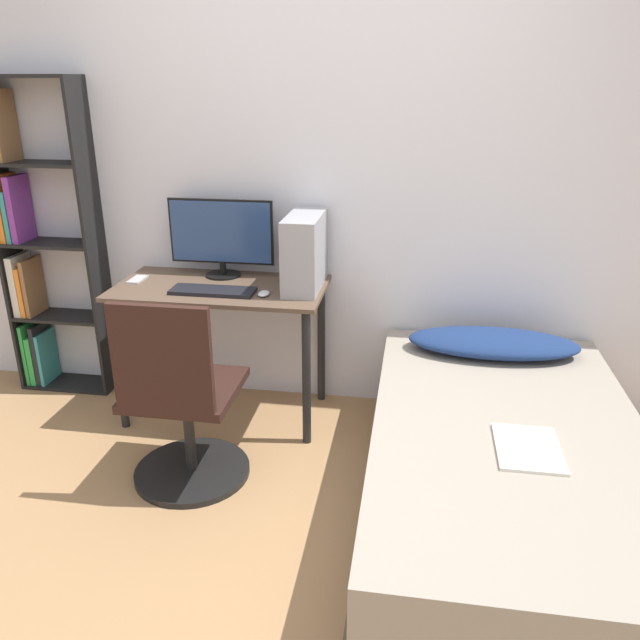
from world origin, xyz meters
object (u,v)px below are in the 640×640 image
office_chair (182,414)px  pc_tower (305,252)px  bed (504,473)px  bookshelf (36,246)px  monitor (221,235)px  keyboard (213,291)px

office_chair → pc_tower: bearing=58.7°
office_chair → bed: 1.42m
pc_tower → bed: bearing=-37.6°
bookshelf → pc_tower: bookshelf is taller
bookshelf → office_chair: size_ratio=1.91×
office_chair → pc_tower: size_ratio=2.16×
bookshelf → bed: bearing=-18.9°
office_chair → pc_tower: pc_tower is taller
monitor → pc_tower: (0.48, -0.13, -0.04)m
bookshelf → pc_tower: 1.59m
bed → monitor: monitor is taller
monitor → keyboard: 0.37m
bed → pc_tower: size_ratio=4.58×
monitor → pc_tower: size_ratio=1.33×
office_chair → bed: (1.41, -0.04, -0.14)m
office_chair → keyboard: 0.68m
bed → monitor: size_ratio=3.44×
monitor → keyboard: monitor is taller
pc_tower → monitor: bearing=165.3°
keyboard → bed: bearing=-22.4°
monitor → keyboard: bearing=-82.9°
bookshelf → monitor: 1.11m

